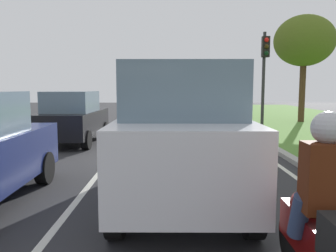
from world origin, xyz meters
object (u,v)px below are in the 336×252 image
car_hatchback_far (72,118)px  traffic_light_near_right (263,63)px  rider_person (324,176)px  motorcycle (323,248)px  tree_roadside_far (303,41)px  car_suv_ahead (180,133)px

car_hatchback_far → traffic_light_near_right: bearing=27.9°
rider_person → motorcycle: bearing=-90.9°
traffic_light_near_right → tree_roadside_far: 4.36m
motorcycle → car_hatchback_far: bearing=118.1°
car_hatchback_far → tree_roadside_far: bearing=34.4°
rider_person → tree_roadside_far: size_ratio=0.21×
rider_person → car_hatchback_far: bearing=118.2°
car_suv_ahead → traffic_light_near_right: 10.64m
car_hatchback_far → rider_person: car_hatchback_far is taller
rider_person → traffic_light_near_right: 13.04m
car_suv_ahead → car_hatchback_far: bearing=120.4°
car_hatchback_far → rider_person: (4.58, -8.87, 0.31)m
car_suv_ahead → car_hatchback_far: 6.90m
car_suv_ahead → rider_person: size_ratio=3.87×
car_suv_ahead → tree_roadside_far: size_ratio=0.80×
car_suv_ahead → motorcycle: bearing=-68.9°
car_suv_ahead → tree_roadside_far: tree_roadside_far is taller
motorcycle → traffic_light_near_right: (2.94, 12.63, 2.38)m
car_hatchback_far → tree_roadside_far: (10.40, 6.70, 3.41)m
car_hatchback_far → motorcycle: car_hatchback_far is taller
car_suv_ahead → motorcycle: size_ratio=2.37×
rider_person → tree_roadside_far: (5.82, 15.57, 3.11)m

